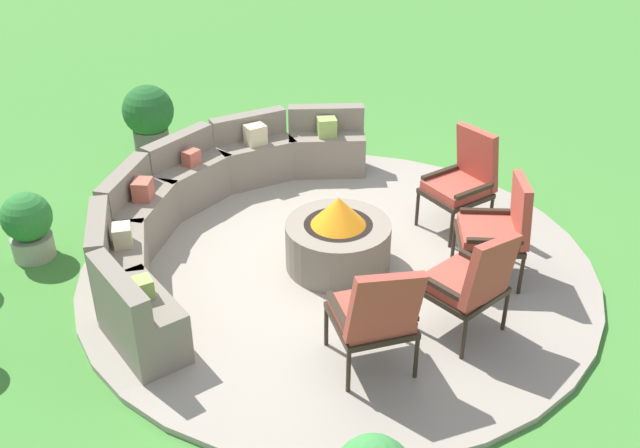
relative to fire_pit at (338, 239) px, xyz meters
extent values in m
plane|color=#478C38|center=(0.00, 0.00, -0.35)|extent=(24.00, 24.00, 0.00)
cylinder|color=#9E9384|center=(0.00, 0.00, -0.32)|extent=(4.88, 4.88, 0.06)
cylinder|color=gray|center=(0.00, 0.00, -0.06)|extent=(0.99, 0.99, 0.45)
cylinder|color=black|center=(0.00, 0.00, 0.14)|extent=(0.64, 0.64, 0.06)
cone|color=orange|center=(0.00, 0.00, 0.31)|extent=(0.52, 0.52, 0.28)
cube|color=gray|center=(1.63, 1.13, -0.05)|extent=(0.87, 0.97, 0.48)
cube|color=gray|center=(1.75, 1.21, 0.33)|extent=(0.63, 0.81, 0.28)
cube|color=gray|center=(1.01, 1.71, -0.05)|extent=(0.98, 0.83, 0.48)
cube|color=gray|center=(1.08, 1.84, 0.33)|extent=(0.83, 0.58, 0.28)
cube|color=gray|center=(0.20, 1.98, -0.05)|extent=(0.92, 0.54, 0.48)
cube|color=gray|center=(0.22, 2.12, 0.33)|extent=(0.89, 0.25, 0.28)
cube|color=gray|center=(-0.64, 1.88, -0.05)|extent=(0.97, 0.71, 0.48)
cube|color=gray|center=(-0.69, 2.02, 0.33)|extent=(0.88, 0.43, 0.28)
cube|color=gray|center=(-1.37, 1.44, -0.05)|extent=(0.94, 0.93, 0.48)
cube|color=gray|center=(-1.47, 1.55, 0.33)|extent=(0.74, 0.72, 0.28)
cube|color=gray|center=(-1.85, 0.74, -0.05)|extent=(0.74, 0.98, 0.48)
cube|color=gray|center=(-1.98, 0.79, 0.33)|extent=(0.47, 0.87, 0.28)
cube|color=beige|center=(0.98, 1.67, 0.30)|extent=(0.28, 0.26, 0.22)
cube|color=#93B756|center=(-1.80, 0.72, 0.27)|extent=(0.20, 0.21, 0.16)
cube|color=#BC5B47|center=(-0.63, 1.83, 0.29)|extent=(0.26, 0.24, 0.20)
cube|color=#93B756|center=(1.59, 1.10, 0.30)|extent=(0.27, 0.27, 0.21)
cube|color=beige|center=(-1.33, 1.40, 0.29)|extent=(0.25, 0.25, 0.19)
cube|color=#BC5B47|center=(0.20, 1.93, 0.27)|extent=(0.17, 0.15, 0.16)
cylinder|color=#2D2319|center=(-1.05, -0.52, -0.10)|extent=(0.04, 0.04, 0.38)
cylinder|color=#2D2319|center=(-0.64, -0.88, -0.10)|extent=(0.04, 0.04, 0.38)
cylinder|color=#2D2319|center=(-1.43, -0.94, -0.10)|extent=(0.04, 0.04, 0.38)
cylinder|color=#2D2319|center=(-1.01, -1.30, -0.10)|extent=(0.04, 0.04, 0.38)
cube|color=#2D2319|center=(-1.03, -0.91, 0.12)|extent=(0.83, 0.84, 0.05)
cube|color=#B24738|center=(-1.03, -0.91, 0.19)|extent=(0.77, 0.77, 0.09)
cube|color=#B24738|center=(-1.20, -1.11, 0.43)|extent=(0.46, 0.49, 0.63)
cube|color=#2D2319|center=(-1.23, -0.74, 0.25)|extent=(0.37, 0.42, 0.04)
cube|color=#2D2319|center=(-0.84, -1.08, 0.25)|extent=(0.37, 0.42, 0.04)
cylinder|color=#2D2319|center=(-0.47, -1.02, -0.10)|extent=(0.04, 0.04, 0.38)
cylinder|color=#2D2319|center=(0.05, -1.17, -0.10)|extent=(0.04, 0.04, 0.38)
cylinder|color=#2D2319|center=(-0.62, -1.53, -0.10)|extent=(0.04, 0.04, 0.38)
cylinder|color=#2D2319|center=(-0.09, -1.68, -0.10)|extent=(0.04, 0.04, 0.38)
cube|color=#2D2319|center=(-0.28, -1.35, 0.12)|extent=(0.72, 0.71, 0.05)
cube|color=#B24738|center=(-0.28, -1.35, 0.19)|extent=(0.66, 0.65, 0.09)
cube|color=#B24738|center=(-0.35, -1.58, 0.42)|extent=(0.61, 0.27, 0.63)
cube|color=#2D2319|center=(-0.54, -1.28, 0.25)|extent=(0.18, 0.48, 0.04)
cube|color=#2D2319|center=(-0.03, -1.42, 0.25)|extent=(0.18, 0.48, 0.04)
cylinder|color=#2D2319|center=(0.21, -1.15, -0.10)|extent=(0.04, 0.04, 0.38)
cylinder|color=#2D2319|center=(0.69, -0.88, -0.10)|extent=(0.04, 0.04, 0.38)
cylinder|color=#2D2319|center=(0.47, -1.62, -0.10)|extent=(0.04, 0.04, 0.38)
cylinder|color=#2D2319|center=(0.95, -1.35, -0.10)|extent=(0.04, 0.04, 0.38)
cube|color=#2D2319|center=(0.58, -1.25, 0.12)|extent=(0.79, 0.79, 0.05)
cube|color=#B24738|center=(0.58, -1.25, 0.19)|extent=(0.73, 0.72, 0.09)
cube|color=#B24738|center=(0.70, -1.47, 0.43)|extent=(0.54, 0.38, 0.61)
cube|color=#2D2319|center=(0.35, -1.38, 0.25)|extent=(0.28, 0.45, 0.04)
cube|color=#2D2319|center=(0.81, -1.12, 0.25)|extent=(0.28, 0.45, 0.04)
cylinder|color=#2D2319|center=(0.86, -0.78, -0.10)|extent=(0.04, 0.04, 0.38)
cylinder|color=#2D2319|center=(1.07, -0.31, -0.10)|extent=(0.04, 0.04, 0.38)
cylinder|color=#2D2319|center=(1.36, -1.00, -0.10)|extent=(0.04, 0.04, 0.38)
cylinder|color=#2D2319|center=(1.56, -0.53, -0.10)|extent=(0.04, 0.04, 0.38)
cube|color=#2D2319|center=(1.21, -0.66, 0.12)|extent=(0.75, 0.73, 0.05)
cube|color=#B24738|center=(1.21, -0.66, 0.19)|extent=(0.69, 0.67, 0.09)
cube|color=#B24738|center=(1.44, -0.76, 0.45)|extent=(0.32, 0.54, 0.64)
cube|color=#2D2319|center=(1.11, -0.88, 0.25)|extent=(0.47, 0.24, 0.04)
cube|color=#2D2319|center=(1.31, -0.43, 0.25)|extent=(0.47, 0.24, 0.04)
cylinder|color=#A89E8E|center=(-1.38, 2.66, -0.23)|extent=(0.40, 0.40, 0.23)
sphere|color=#2D7A33|center=(-1.38, 2.66, 0.11)|extent=(0.48, 0.48, 0.48)
cylinder|color=#605B56|center=(0.99, 3.29, -0.18)|extent=(0.43, 0.43, 0.34)
sphere|color=#236028|center=(0.99, 3.29, 0.23)|extent=(0.62, 0.62, 0.62)
sphere|color=#E55638|center=(1.05, 3.29, 0.34)|extent=(0.19, 0.19, 0.19)
camera|label=1|loc=(-5.11, -3.00, 3.73)|focal=41.94mm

